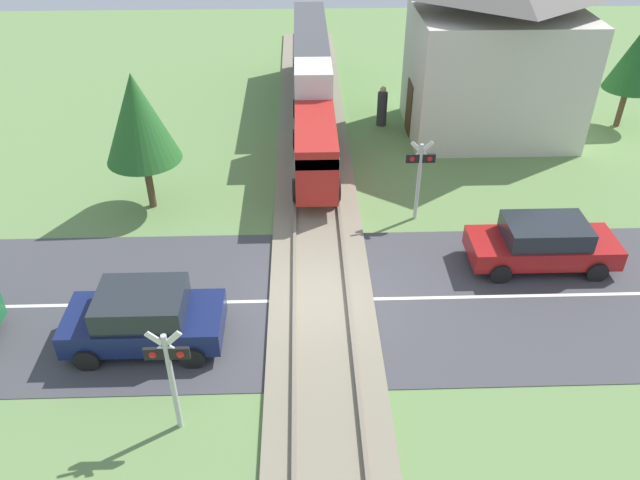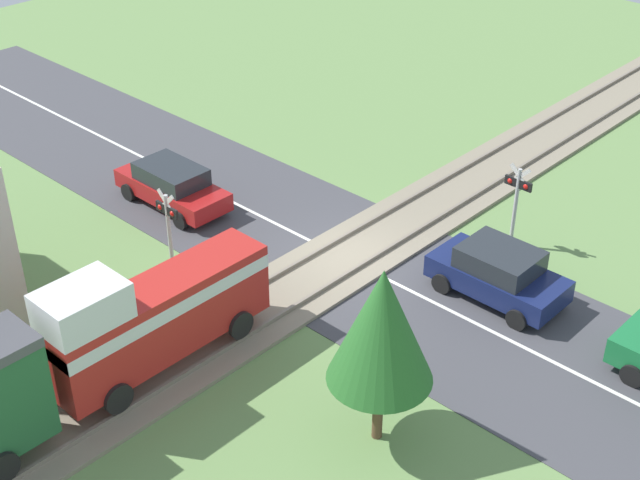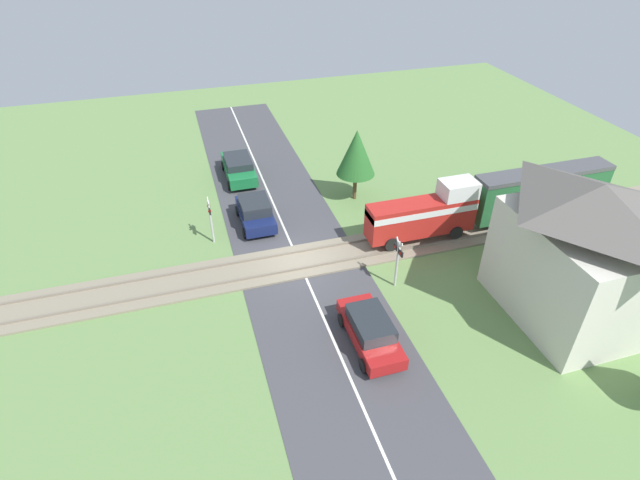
{
  "view_description": "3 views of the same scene",
  "coord_description": "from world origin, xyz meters",
  "px_view_note": "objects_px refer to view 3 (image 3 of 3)",
  "views": [
    {
      "loc": [
        -0.44,
        -12.88,
        10.91
      ],
      "look_at": [
        0.0,
        1.15,
        1.2
      ],
      "focal_mm": 35.0,
      "sensor_mm": 36.0,
      "label": 1
    },
    {
      "loc": [
        -14.73,
        16.88,
        14.57
      ],
      "look_at": [
        0.0,
        1.15,
        1.2
      ],
      "focal_mm": 50.0,
      "sensor_mm": 36.0,
      "label": 2
    },
    {
      "loc": [
        20.17,
        -4.95,
        15.92
      ],
      "look_at": [
        0.0,
        1.15,
        1.2
      ],
      "focal_mm": 28.0,
      "sensor_mm": 36.0,
      "label": 3
    }
  ],
  "objects_px": {
    "car_near_crossing": "(255,212)",
    "crossing_signal_east_approach": "(398,257)",
    "train": "(495,200)",
    "car_behind_queue": "(239,167)",
    "car_far_side": "(370,330)",
    "crossing_signal_west_approach": "(210,215)",
    "station_building": "(580,255)",
    "pedestrian_by_station": "(522,245)"
  },
  "relations": [
    {
      "from": "car_near_crossing",
      "to": "crossing_signal_east_approach",
      "type": "relative_size",
      "value": 1.38
    },
    {
      "from": "train",
      "to": "car_behind_queue",
      "type": "distance_m",
      "value": 16.46
    },
    {
      "from": "car_near_crossing",
      "to": "crossing_signal_east_approach",
      "type": "bearing_deg",
      "value": 36.11
    },
    {
      "from": "car_near_crossing",
      "to": "car_far_side",
      "type": "height_order",
      "value": "car_near_crossing"
    },
    {
      "from": "car_far_side",
      "to": "crossing_signal_west_approach",
      "type": "xyz_separation_m",
      "value": [
        -9.53,
        -5.48,
        1.02
      ]
    },
    {
      "from": "train",
      "to": "station_building",
      "type": "relative_size",
      "value": 2.14
    },
    {
      "from": "train",
      "to": "crossing_signal_west_approach",
      "type": "height_order",
      "value": "train"
    },
    {
      "from": "car_far_side",
      "to": "crossing_signal_west_approach",
      "type": "height_order",
      "value": "crossing_signal_west_approach"
    },
    {
      "from": "car_near_crossing",
      "to": "car_behind_queue",
      "type": "height_order",
      "value": "car_near_crossing"
    },
    {
      "from": "car_behind_queue",
      "to": "station_building",
      "type": "bearing_deg",
      "value": 34.67
    },
    {
      "from": "car_near_crossing",
      "to": "crossing_signal_east_approach",
      "type": "distance_m",
      "value": 9.35
    },
    {
      "from": "crossing_signal_west_approach",
      "to": "pedestrian_by_station",
      "type": "distance_m",
      "value": 16.56
    },
    {
      "from": "crossing_signal_east_approach",
      "to": "station_building",
      "type": "xyz_separation_m",
      "value": [
        3.9,
        6.56,
        1.46
      ]
    },
    {
      "from": "car_behind_queue",
      "to": "crossing_signal_east_approach",
      "type": "bearing_deg",
      "value": 22.07
    },
    {
      "from": "crossing_signal_east_approach",
      "to": "pedestrian_by_station",
      "type": "bearing_deg",
      "value": 92.14
    },
    {
      "from": "crossing_signal_west_approach",
      "to": "station_building",
      "type": "relative_size",
      "value": 0.4
    },
    {
      "from": "train",
      "to": "car_near_crossing",
      "type": "relative_size",
      "value": 3.86
    },
    {
      "from": "car_far_side",
      "to": "pedestrian_by_station",
      "type": "distance_m",
      "value": 10.49
    },
    {
      "from": "crossing_signal_west_approach",
      "to": "crossing_signal_east_approach",
      "type": "xyz_separation_m",
      "value": [
        6.33,
        8.08,
        0.0
      ]
    },
    {
      "from": "crossing_signal_east_approach",
      "to": "station_building",
      "type": "distance_m",
      "value": 7.77
    },
    {
      "from": "car_behind_queue",
      "to": "pedestrian_by_station",
      "type": "xyz_separation_m",
      "value": [
        13.24,
        12.78,
        -0.02
      ]
    },
    {
      "from": "car_near_crossing",
      "to": "pedestrian_by_station",
      "type": "bearing_deg",
      "value": 60.47
    },
    {
      "from": "train",
      "to": "crossing_signal_east_approach",
      "type": "height_order",
      "value": "train"
    },
    {
      "from": "crossing_signal_east_approach",
      "to": "crossing_signal_west_approach",
      "type": "bearing_deg",
      "value": -128.09
    },
    {
      "from": "car_near_crossing",
      "to": "car_behind_queue",
      "type": "distance_m",
      "value": 6.0
    },
    {
      "from": "car_near_crossing",
      "to": "station_building",
      "type": "distance_m",
      "value": 16.76
    },
    {
      "from": "train",
      "to": "crossing_signal_west_approach",
      "type": "bearing_deg",
      "value": -101.65
    },
    {
      "from": "car_far_side",
      "to": "car_near_crossing",
      "type": "bearing_deg",
      "value": -164.94
    },
    {
      "from": "car_far_side",
      "to": "station_building",
      "type": "bearing_deg",
      "value": 85.62
    },
    {
      "from": "train",
      "to": "car_near_crossing",
      "type": "height_order",
      "value": "train"
    },
    {
      "from": "pedestrian_by_station",
      "to": "crossing_signal_west_approach",
      "type": "bearing_deg",
      "value": -111.51
    },
    {
      "from": "train",
      "to": "car_behind_queue",
      "type": "relative_size",
      "value": 3.23
    },
    {
      "from": "station_building",
      "to": "car_near_crossing",
      "type": "bearing_deg",
      "value": -133.46
    },
    {
      "from": "car_near_crossing",
      "to": "car_behind_queue",
      "type": "relative_size",
      "value": 0.84
    },
    {
      "from": "train",
      "to": "station_building",
      "type": "xyz_separation_m",
      "value": [
        7.06,
        -0.72,
        1.36
      ]
    },
    {
      "from": "crossing_signal_west_approach",
      "to": "car_behind_queue",
      "type": "bearing_deg",
      "value": 160.1
    },
    {
      "from": "car_behind_queue",
      "to": "car_far_side",
      "type": "bearing_deg",
      "value": 9.78
    },
    {
      "from": "car_near_crossing",
      "to": "car_far_side",
      "type": "relative_size",
      "value": 0.91
    },
    {
      "from": "crossing_signal_east_approach",
      "to": "station_building",
      "type": "relative_size",
      "value": 0.4
    },
    {
      "from": "station_building",
      "to": "car_behind_queue",
      "type": "bearing_deg",
      "value": -145.33
    },
    {
      "from": "car_far_side",
      "to": "car_behind_queue",
      "type": "bearing_deg",
      "value": -170.22
    },
    {
      "from": "station_building",
      "to": "train",
      "type": "bearing_deg",
      "value": 174.21
    }
  ]
}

